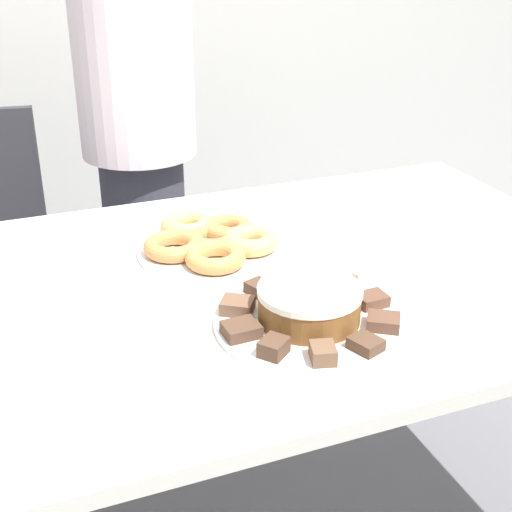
% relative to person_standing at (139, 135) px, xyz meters
% --- Properties ---
extents(table, '(1.48, 0.96, 0.74)m').
position_rel_person_standing_xyz_m(table, '(0.08, -0.77, -0.18)').
color(table, silver).
rests_on(table, ground_plane).
extents(person_standing, '(0.32, 0.32, 1.57)m').
position_rel_person_standing_xyz_m(person_standing, '(0.00, 0.00, 0.00)').
color(person_standing, '#383842').
rests_on(person_standing, ground_plane).
extents(plate_cake, '(0.33, 0.33, 0.01)m').
position_rel_person_standing_xyz_m(plate_cake, '(0.07, -0.98, -0.08)').
color(plate_cake, white).
rests_on(plate_cake, table).
extents(plate_donuts, '(0.32, 0.32, 0.01)m').
position_rel_person_standing_xyz_m(plate_donuts, '(0.01, -0.63, -0.08)').
color(plate_donuts, white).
rests_on(plate_donuts, table).
extents(frosted_cake, '(0.18, 0.18, 0.06)m').
position_rel_person_standing_xyz_m(frosted_cake, '(0.07, -0.98, -0.05)').
color(frosted_cake, brown).
rests_on(frosted_cake, plate_cake).
extents(lamington_0, '(0.06, 0.05, 0.02)m').
position_rel_person_standing_xyz_m(lamington_0, '(-0.06, -0.98, -0.07)').
color(lamington_0, '#513828').
rests_on(lamington_0, plate_cake).
extents(lamington_1, '(0.06, 0.06, 0.03)m').
position_rel_person_standing_xyz_m(lamington_1, '(-0.03, -1.06, -0.07)').
color(lamington_1, '#513828').
rests_on(lamington_1, plate_cake).
extents(lamington_2, '(0.05, 0.05, 0.03)m').
position_rel_person_standing_xyz_m(lamington_2, '(0.04, -1.10, -0.07)').
color(lamington_2, brown).
rests_on(lamington_2, plate_cake).
extents(lamington_3, '(0.06, 0.06, 0.02)m').
position_rel_person_standing_xyz_m(lamington_3, '(0.12, -1.10, -0.07)').
color(lamington_3, '#513828').
rests_on(lamington_3, plate_cake).
extents(lamington_4, '(0.07, 0.07, 0.02)m').
position_rel_person_standing_xyz_m(lamington_4, '(0.18, -1.05, -0.07)').
color(lamington_4, brown).
rests_on(lamington_4, plate_cake).
extents(lamington_5, '(0.05, 0.05, 0.02)m').
position_rel_person_standing_xyz_m(lamington_5, '(0.20, -0.97, -0.07)').
color(lamington_5, brown).
rests_on(lamington_5, plate_cake).
extents(lamington_6, '(0.08, 0.08, 0.02)m').
position_rel_person_standing_xyz_m(lamington_6, '(0.17, -0.90, -0.07)').
color(lamington_6, brown).
rests_on(lamington_6, plate_cake).
extents(lamington_7, '(0.06, 0.07, 0.02)m').
position_rel_person_standing_xyz_m(lamington_7, '(0.11, -0.85, -0.07)').
color(lamington_7, '#513828').
rests_on(lamington_7, plate_cake).
extents(lamington_8, '(0.05, 0.06, 0.02)m').
position_rel_person_standing_xyz_m(lamington_8, '(0.03, -0.86, -0.07)').
color(lamington_8, '#513828').
rests_on(lamington_8, plate_cake).
extents(lamington_9, '(0.07, 0.07, 0.02)m').
position_rel_person_standing_xyz_m(lamington_9, '(-0.04, -0.91, -0.07)').
color(lamington_9, brown).
rests_on(lamington_9, plate_cake).
extents(donut_0, '(0.11, 0.11, 0.03)m').
position_rel_person_standing_xyz_m(donut_0, '(0.01, -0.63, -0.06)').
color(donut_0, '#C68447').
rests_on(donut_0, plate_donuts).
extents(donut_1, '(0.12, 0.12, 0.04)m').
position_rel_person_standing_xyz_m(donut_1, '(-0.02, -0.54, -0.06)').
color(donut_1, '#E5AD66').
rests_on(donut_1, plate_donuts).
extents(donut_2, '(0.13, 0.13, 0.03)m').
position_rel_person_standing_xyz_m(donut_2, '(-0.08, -0.63, -0.06)').
color(donut_2, '#C68447').
rests_on(donut_2, plate_donuts).
extents(donut_3, '(0.12, 0.12, 0.03)m').
position_rel_person_standing_xyz_m(donut_3, '(-0.01, -0.71, -0.06)').
color(donut_3, '#D18E4C').
rests_on(donut_3, plate_donuts).
extents(donut_4, '(0.12, 0.12, 0.04)m').
position_rel_person_standing_xyz_m(donut_4, '(0.08, -0.67, -0.06)').
color(donut_4, '#E5AD66').
rests_on(donut_4, plate_donuts).
extents(donut_5, '(0.11, 0.11, 0.04)m').
position_rel_person_standing_xyz_m(donut_5, '(0.06, -0.59, -0.06)').
color(donut_5, '#C68447').
rests_on(donut_5, plate_donuts).
extents(napkin, '(0.15, 0.13, 0.01)m').
position_rel_person_standing_xyz_m(napkin, '(0.51, -0.75, -0.09)').
color(napkin, white).
rests_on(napkin, table).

